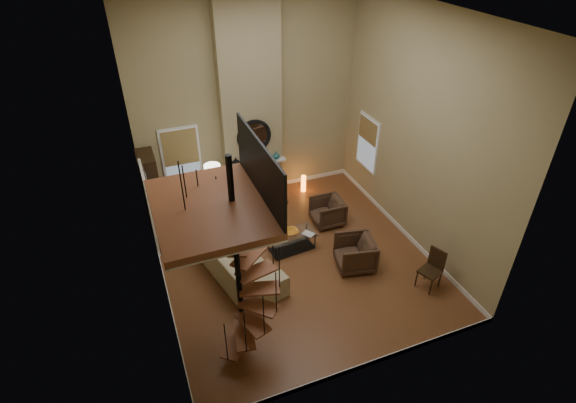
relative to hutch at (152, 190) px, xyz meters
name	(u,v)px	position (x,y,z in m)	size (l,w,h in m)	color
ground	(294,259)	(2.81, -2.81, -0.95)	(6.00, 6.50, 0.01)	brown
back_wall	(248,102)	(2.81, 0.44, 1.80)	(6.00, 0.02, 5.50)	tan
front_wall	(378,253)	(2.81, -6.06, 1.80)	(6.00, 0.02, 5.50)	tan
left_wall	(144,185)	(-0.19, -2.81, 1.80)	(0.02, 6.50, 5.50)	tan
right_wall	(418,134)	(5.81, -2.81, 1.80)	(0.02, 6.50, 5.50)	tan
ceiling	(297,14)	(2.81, -2.81, 4.54)	(6.00, 6.50, 0.01)	silver
baseboard_back	(253,189)	(2.81, 0.43, -0.89)	(6.00, 0.02, 0.12)	white
baseboard_front	(361,366)	(2.81, -6.05, -0.89)	(6.00, 0.02, 0.12)	white
baseboard_left	(167,290)	(-0.18, -2.81, -0.89)	(0.02, 6.50, 0.12)	white
baseboard_right	(401,229)	(5.80, -2.81, -0.89)	(0.02, 6.50, 0.12)	white
chimney_breast	(250,105)	(2.81, 0.25, 1.80)	(1.60, 0.38, 5.50)	#9B8D65
hearth	(260,202)	(2.81, -0.24, -0.93)	(1.50, 0.60, 0.04)	black
firebox	(256,181)	(2.81, 0.05, -0.40)	(0.95, 0.02, 0.72)	black
mantel	(256,164)	(2.81, -0.03, 0.20)	(1.70, 0.18, 0.06)	white
mirror_frame	(254,136)	(2.81, 0.03, 1.00)	(0.94, 0.94, 0.10)	black
mirror_disc	(254,136)	(2.81, 0.04, 1.00)	(0.80, 0.80, 0.01)	white
vase_left	(236,162)	(2.26, 0.01, 0.35)	(0.24, 0.24, 0.25)	black
vase_right	(276,155)	(3.41, 0.01, 0.33)	(0.20, 0.20, 0.21)	#195159
window_back	(181,153)	(0.91, 0.41, 0.67)	(1.02, 0.06, 1.52)	white
window_right	(368,142)	(5.79, -0.81, 0.68)	(0.06, 1.02, 1.52)	white
entry_door	(150,209)	(-0.14, -1.01, 0.10)	(0.10, 1.05, 2.16)	white
loft	(216,203)	(0.77, -4.61, 2.29)	(1.70, 2.20, 1.09)	brown
spiral_stair	(239,269)	(1.03, -4.60, 0.83)	(1.47, 1.47, 4.06)	black
hutch	(152,190)	(0.00, 0.00, 0.00)	(0.43, 0.90, 2.02)	#311F10
sofa	(234,256)	(1.40, -2.65, -0.55)	(2.83, 1.11, 0.83)	tan
armchair_near	(330,211)	(4.25, -1.78, -0.60)	(0.77, 0.79, 0.72)	#493121
armchair_far	(358,253)	(4.12, -3.54, -0.60)	(0.83, 0.86, 0.78)	#493121
coffee_table	(292,240)	(2.90, -2.45, -0.67)	(1.21, 0.69, 0.44)	silver
bowl	(291,232)	(2.90, -2.40, -0.45)	(0.34, 0.34, 0.09)	orange
book	(308,234)	(3.25, -2.60, -0.49)	(0.20, 0.27, 0.03)	gray
floor_lamp	(213,176)	(1.49, -0.67, 0.46)	(0.41, 0.41, 1.71)	black
accent_lamp	(303,184)	(4.21, -0.10, -0.70)	(0.14, 0.14, 0.51)	orange
side_chair	(433,267)	(5.28, -4.71, -0.42)	(0.54, 0.53, 0.93)	#311F10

